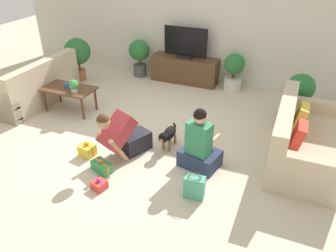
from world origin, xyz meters
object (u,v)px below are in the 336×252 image
object	(u,v)px
sofa_left	(34,87)
sofa_right	(302,142)
potted_plant_back_left	(139,54)
potted_plant_corner_left	(78,53)
coffee_table	(69,91)
potted_plant_back_right	(234,71)
person_sitting	(200,146)
gift_box_b	(102,167)
person_kneeling	(123,135)
tabletop_plant	(74,85)
gift_box_a	(99,185)
gift_box_c	(87,150)
gift_bag_a	(194,187)
potted_plant_corner_right	(300,93)
dog	(168,135)
mug	(67,85)
tv_console	(185,70)
tv	(185,44)

from	to	relation	value
sofa_left	sofa_right	distance (m)	4.82
potted_plant_back_left	potted_plant_corner_left	size ratio (longest dim) A/B	0.89
sofa_left	coffee_table	distance (m)	0.87
potted_plant_back_right	person_sitting	xyz separation A→B (m)	(0.16, -2.73, -0.10)
potted_plant_corner_left	gift_box_b	xyz separation A→B (m)	(2.21, -2.62, -0.54)
person_kneeling	sofa_left	bearing A→B (deg)	-177.44
potted_plant_corner_left	tabletop_plant	world-z (taller)	potted_plant_corner_left
person_kneeling	gift_box_b	xyz separation A→B (m)	(-0.10, -0.45, -0.27)
sofa_right	potted_plant_corner_left	bearing A→B (deg)	74.47
coffee_table	potted_plant_back_left	bearing A→B (deg)	79.19
gift_box_a	gift_box_c	bearing A→B (deg)	135.31
sofa_left	gift_bag_a	distance (m)	3.93
potted_plant_back_right	gift_box_c	bearing A→B (deg)	-114.59
potted_plant_corner_right	potted_plant_corner_left	world-z (taller)	potted_plant_corner_left
potted_plant_back_right	dog	size ratio (longest dim) A/B	1.40
potted_plant_back_right	gift_bag_a	world-z (taller)	potted_plant_back_right
tabletop_plant	potted_plant_back_right	bearing A→B (deg)	42.49
sofa_left	coffee_table	xyz separation A→B (m)	(0.86, -0.05, 0.10)
potted_plant_corner_right	mug	bearing A→B (deg)	-162.18
potted_plant_back_left	potted_plant_corner_left	world-z (taller)	potted_plant_corner_left
potted_plant_corner_right	potted_plant_back_right	size ratio (longest dim) A/B	1.06
potted_plant_corner_left	gift_bag_a	world-z (taller)	potted_plant_corner_left
person_kneeling	gift_bag_a	distance (m)	1.31
potted_plant_corner_right	gift_box_c	world-z (taller)	potted_plant_corner_right
dog	gift_box_a	world-z (taller)	dog
tv_console	person_kneeling	size ratio (longest dim) A/B	1.69
sofa_right	potted_plant_back_right	size ratio (longest dim) A/B	2.32
tabletop_plant	mug	bearing A→B (deg)	156.03
gift_box_c	potted_plant_back_right	bearing A→B (deg)	65.41
person_kneeling	gift_box_c	distance (m)	0.60
potted_plant_back_left	person_sitting	size ratio (longest dim) A/B	0.90
person_sitting	gift_bag_a	xyz separation A→B (m)	(0.14, -0.61, -0.18)
sofa_right	tabletop_plant	bearing A→B (deg)	91.43
tv	potted_plant_back_left	distance (m)	1.12
coffee_table	mug	distance (m)	0.11
coffee_table	gift_box_c	world-z (taller)	coffee_table
potted_plant_corner_left	tv	bearing A→B (deg)	19.64
person_kneeling	mug	world-z (taller)	person_kneeling
dog	potted_plant_back_right	bearing A→B (deg)	82.42
potted_plant_corner_right	potted_plant_back_left	world-z (taller)	same
tv	potted_plant_corner_right	xyz separation A→B (m)	(2.36, -0.82, -0.35)
potted_plant_back_left	gift_box_b	distance (m)	3.55
person_sitting	tabletop_plant	size ratio (longest dim) A/B	4.09
gift_box_a	mug	world-z (taller)	mug
potted_plant_corner_right	gift_bag_a	bearing A→B (deg)	-111.09
sofa_right	gift_box_a	distance (m)	2.83
potted_plant_corner_left	gift_box_b	size ratio (longest dim) A/B	2.79
tv	potted_plant_back_right	xyz separation A→B (m)	(1.07, -0.05, -0.41)
sofa_left	dog	bearing A→B (deg)	80.31
gift_box_a	mug	distance (m)	2.40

